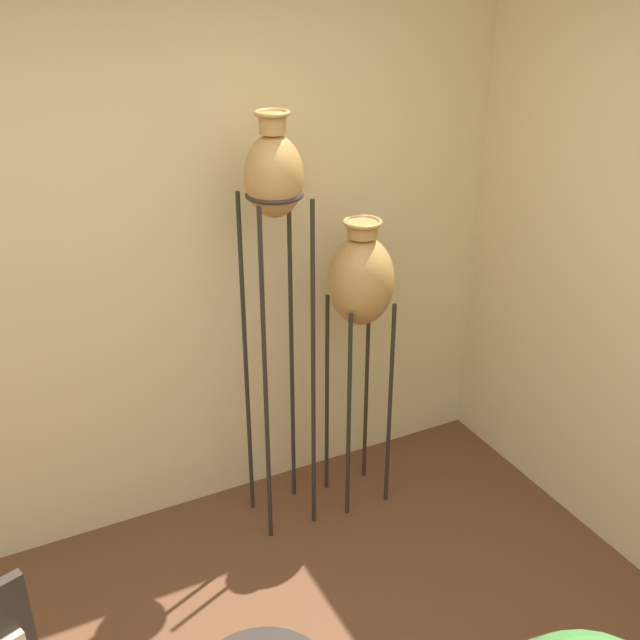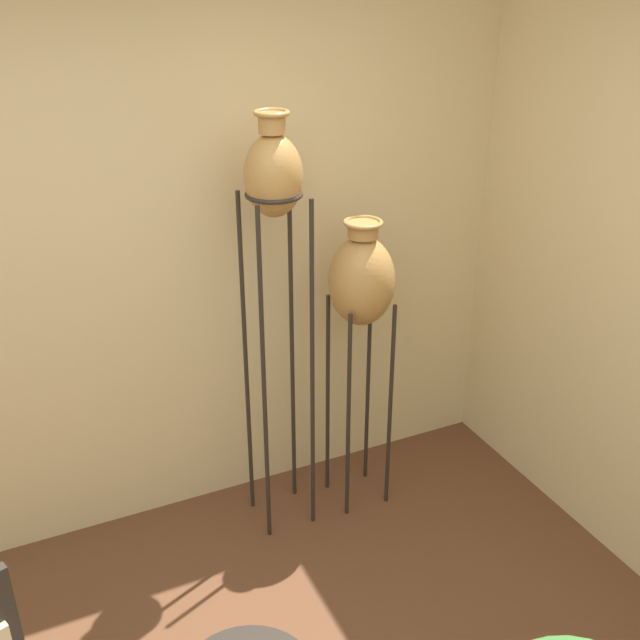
# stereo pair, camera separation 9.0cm
# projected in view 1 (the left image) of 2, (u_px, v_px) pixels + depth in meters

# --- Properties ---
(wall_back) EXTENTS (7.70, 0.06, 2.70)m
(wall_back) POSITION_uv_depth(u_px,v_px,m) (125.00, 257.00, 3.20)
(wall_back) COLOR beige
(wall_back) RESTS_ON ground_plane
(vase_stand_tall) EXTENTS (0.25, 0.25, 1.97)m
(vase_stand_tall) POSITION_uv_depth(u_px,v_px,m) (274.00, 197.00, 3.04)
(vase_stand_tall) COLOR #28231E
(vase_stand_tall) RESTS_ON ground_plane
(vase_stand_medium) EXTENTS (0.30, 0.30, 1.48)m
(vase_stand_medium) POSITION_uv_depth(u_px,v_px,m) (361.00, 284.00, 3.38)
(vase_stand_medium) COLOR #28231E
(vase_stand_medium) RESTS_ON ground_plane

